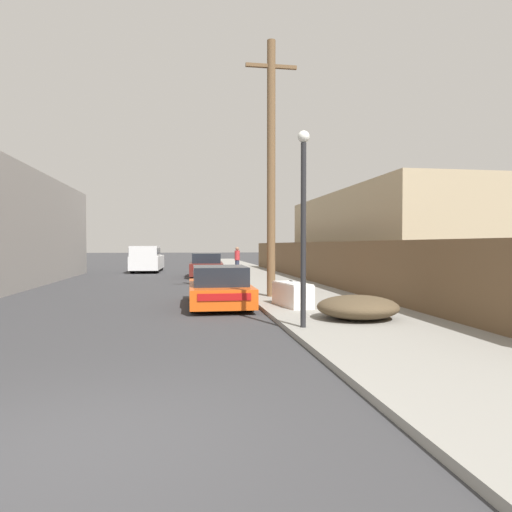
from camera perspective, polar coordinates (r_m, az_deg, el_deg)
name	(u,v)px	position (r m, az deg, el deg)	size (l,w,h in m)	color
ground_plane	(81,451)	(4.91, -21.04, -21.79)	(220.00, 220.00, 0.00)	#38383A
sidewalk_curb	(254,275)	(28.32, -0.23, -2.38)	(4.20, 63.00, 0.12)	gray
discarded_fridge	(292,294)	(13.54, 4.57, -4.80)	(0.91, 1.81, 0.72)	white
parked_sports_car_red	(219,288)	(14.42, -4.62, -3.98)	(1.91, 4.48, 1.27)	#E05114
car_parked_mid	(207,266)	(27.44, -6.20, -1.23)	(2.13, 4.39, 1.43)	#5B1E19
pickup_truck	(147,259)	(33.07, -13.50, -0.37)	(2.13, 5.44, 1.85)	silver
utility_pole	(271,166)	(16.22, 1.91, 11.20)	(1.80, 0.29, 8.90)	brown
street_lamp	(303,213)	(10.03, 5.95, 5.43)	(0.26, 0.26, 4.29)	#232326
brush_pile	(358,307)	(11.46, 12.61, -6.25)	(2.00, 1.90, 0.57)	brown
wooden_fence	(313,262)	(22.62, 7.09, -0.72)	(0.08, 32.13, 1.95)	brown
building_right_house	(386,238)	(24.78, 15.95, 2.20)	(6.00, 15.40, 4.59)	tan
pedestrian	(237,259)	(30.21, -2.37, -0.40)	(0.34, 0.34, 1.67)	#282D42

